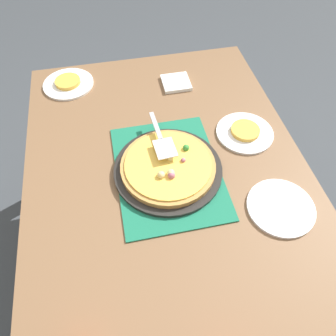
# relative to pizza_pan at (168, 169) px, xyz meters

# --- Properties ---
(ground_plane) EXTENTS (8.00, 8.00, 0.00)m
(ground_plane) POSITION_rel_pizza_pan_xyz_m (0.00, 0.00, -0.76)
(ground_plane) COLOR #3D4247
(dining_table) EXTENTS (1.40, 1.00, 0.75)m
(dining_table) POSITION_rel_pizza_pan_xyz_m (0.00, 0.00, -0.12)
(dining_table) COLOR brown
(dining_table) RESTS_ON ground_plane
(placemat) EXTENTS (0.48, 0.36, 0.01)m
(placemat) POSITION_rel_pizza_pan_xyz_m (0.00, 0.00, -0.01)
(placemat) COLOR #196B4C
(placemat) RESTS_ON dining_table
(pizza_pan) EXTENTS (0.38, 0.38, 0.01)m
(pizza_pan) POSITION_rel_pizza_pan_xyz_m (0.00, 0.00, 0.00)
(pizza_pan) COLOR black
(pizza_pan) RESTS_ON placemat
(pizza) EXTENTS (0.33, 0.33, 0.05)m
(pizza) POSITION_rel_pizza_pan_xyz_m (0.00, 0.00, 0.02)
(pizza) COLOR #B78442
(pizza) RESTS_ON pizza_pan
(plate_near_left) EXTENTS (0.22, 0.22, 0.01)m
(plate_near_left) POSITION_rel_pizza_pan_xyz_m (-0.12, 0.33, -0.01)
(plate_near_left) COLOR white
(plate_near_left) RESTS_ON dining_table
(plate_far_right) EXTENTS (0.22, 0.22, 0.01)m
(plate_far_right) POSITION_rel_pizza_pan_xyz_m (-0.56, -0.33, -0.01)
(plate_far_right) COLOR white
(plate_far_right) RESTS_ON dining_table
(plate_side) EXTENTS (0.22, 0.22, 0.01)m
(plate_side) POSITION_rel_pizza_pan_xyz_m (0.22, 0.33, -0.01)
(plate_side) COLOR white
(plate_side) RESTS_ON dining_table
(served_slice_left) EXTENTS (0.11, 0.11, 0.02)m
(served_slice_left) POSITION_rel_pizza_pan_xyz_m (-0.12, 0.33, 0.01)
(served_slice_left) COLOR gold
(served_slice_left) RESTS_ON plate_near_left
(served_slice_right) EXTENTS (0.11, 0.11, 0.02)m
(served_slice_right) POSITION_rel_pizza_pan_xyz_m (-0.56, -0.33, 0.01)
(served_slice_right) COLOR gold
(served_slice_right) RESTS_ON plate_far_right
(pizza_server) EXTENTS (0.23, 0.08, 0.01)m
(pizza_server) POSITION_rel_pizza_pan_xyz_m (-0.10, -0.01, 0.06)
(pizza_server) COLOR silver
(pizza_server) RESTS_ON pizza
(napkin_stack) EXTENTS (0.12, 0.12, 0.02)m
(napkin_stack) POSITION_rel_pizza_pan_xyz_m (-0.47, 0.13, -0.01)
(napkin_stack) COLOR white
(napkin_stack) RESTS_ON dining_table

